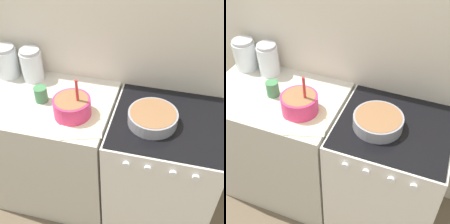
{
  "view_description": "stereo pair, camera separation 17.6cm",
  "coord_description": "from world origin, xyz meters",
  "views": [
    {
      "loc": [
        0.34,
        -1.05,
        2.1
      ],
      "look_at": [
        0.03,
        0.24,
        0.94
      ],
      "focal_mm": 50.0,
      "sensor_mm": 36.0,
      "label": 1
    },
    {
      "loc": [
        0.51,
        -0.99,
        2.1
      ],
      "look_at": [
        0.03,
        0.24,
        0.94
      ],
      "focal_mm": 50.0,
      "sensor_mm": 36.0,
      "label": 2
    }
  ],
  "objects": [
    {
      "name": "wall_back",
      "position": [
        0.0,
        0.63,
        1.2
      ],
      "size": [
        4.73,
        0.05,
        2.4
      ],
      "color": "beige",
      "rests_on": "ground_plane"
    },
    {
      "name": "countertop_cabinet",
      "position": [
        -0.43,
        0.3,
        0.44
      ],
      "size": [
        0.87,
        0.6,
        0.89
      ],
      "color": "beige",
      "rests_on": "ground_plane"
    },
    {
      "name": "stove",
      "position": [
        0.34,
        0.3,
        0.44
      ],
      "size": [
        0.66,
        0.62,
        0.89
      ],
      "color": "white",
      "rests_on": "ground_plane"
    },
    {
      "name": "mixing_bowl",
      "position": [
        -0.2,
        0.22,
        0.95
      ],
      "size": [
        0.22,
        0.22,
        0.25
      ],
      "color": "#E0336B",
      "rests_on": "countertop_cabinet"
    },
    {
      "name": "baking_pan",
      "position": [
        0.25,
        0.26,
        0.93
      ],
      "size": [
        0.28,
        0.28,
        0.07
      ],
      "color": "gray",
      "rests_on": "stove"
    },
    {
      "name": "storage_jar_left",
      "position": [
        -0.76,
        0.5,
        0.98
      ],
      "size": [
        0.15,
        0.15,
        0.21
      ],
      "color": "silver",
      "rests_on": "countertop_cabinet"
    },
    {
      "name": "storage_jar_middle",
      "position": [
        -0.58,
        0.5,
        0.98
      ],
      "size": [
        0.14,
        0.14,
        0.22
      ],
      "color": "silver",
      "rests_on": "countertop_cabinet"
    },
    {
      "name": "tin_can",
      "position": [
        -0.43,
        0.3,
        0.94
      ],
      "size": [
        0.08,
        0.08,
        0.1
      ],
      "color": "#3F7F4C",
      "rests_on": "countertop_cabinet"
    },
    {
      "name": "recipe_page",
      "position": [
        -0.13,
        0.16,
        0.89
      ],
      "size": [
        0.29,
        0.31,
        0.01
      ],
      "color": "beige",
      "rests_on": "countertop_cabinet"
    }
  ]
}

